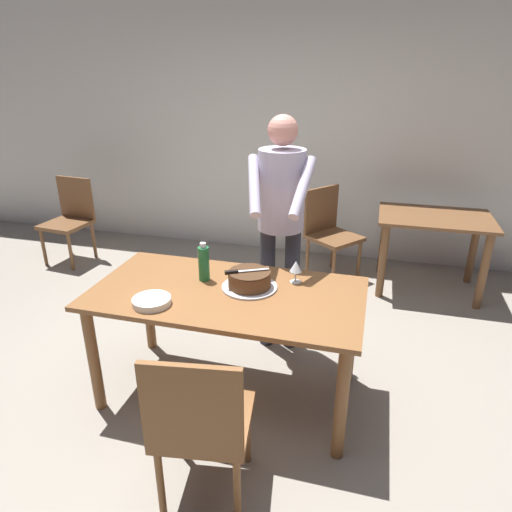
% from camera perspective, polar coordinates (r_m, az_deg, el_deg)
% --- Properties ---
extents(ground_plane, '(14.00, 14.00, 0.00)m').
position_cam_1_polar(ground_plane, '(3.16, -3.35, -16.64)').
color(ground_plane, gray).
extents(back_wall, '(10.00, 0.12, 2.70)m').
position_cam_1_polar(back_wall, '(5.05, 6.08, 15.27)').
color(back_wall, silver).
rests_on(back_wall, ground_plane).
extents(main_dining_table, '(1.64, 0.85, 0.75)m').
position_cam_1_polar(main_dining_table, '(2.79, -3.65, -6.45)').
color(main_dining_table, brown).
rests_on(main_dining_table, ground_plane).
extents(cake_on_platter, '(0.34, 0.34, 0.11)m').
position_cam_1_polar(cake_on_platter, '(2.76, -0.82, -3.06)').
color(cake_on_platter, silver).
rests_on(cake_on_platter, main_dining_table).
extents(cake_knife, '(0.25, 0.14, 0.02)m').
position_cam_1_polar(cake_knife, '(2.72, -2.31, -1.97)').
color(cake_knife, silver).
rests_on(cake_knife, cake_on_platter).
extents(plate_stack, '(0.22, 0.22, 0.04)m').
position_cam_1_polar(plate_stack, '(2.65, -12.99, -5.58)').
color(plate_stack, white).
rests_on(plate_stack, main_dining_table).
extents(wine_glass_near, '(0.08, 0.08, 0.14)m').
position_cam_1_polar(wine_glass_near, '(2.82, 5.04, -1.40)').
color(wine_glass_near, silver).
rests_on(wine_glass_near, main_dining_table).
extents(water_bottle, '(0.07, 0.07, 0.25)m').
position_cam_1_polar(water_bottle, '(2.85, -6.59, -0.89)').
color(water_bottle, '#1E6B38').
rests_on(water_bottle, main_dining_table).
extents(person_cutting_cake, '(0.47, 0.56, 1.72)m').
position_cam_1_polar(person_cutting_cake, '(3.14, 3.15, 5.59)').
color(person_cutting_cake, '#2D2D38').
rests_on(person_cutting_cake, ground_plane).
extents(chair_near_side, '(0.50, 0.50, 0.90)m').
position_cam_1_polar(chair_near_side, '(2.23, -6.99, -20.00)').
color(chair_near_side, brown).
rests_on(chair_near_side, ground_plane).
extents(background_table, '(1.00, 0.70, 0.74)m').
position_cam_1_polar(background_table, '(4.51, 21.38, 2.76)').
color(background_table, brown).
rests_on(background_table, ground_plane).
extents(background_chair_0, '(0.48, 0.48, 0.90)m').
position_cam_1_polar(background_chair_0, '(5.32, -22.36, 4.58)').
color(background_chair_0, brown).
rests_on(background_chair_0, ground_plane).
extents(background_chair_1, '(0.62, 0.62, 0.90)m').
position_cam_1_polar(background_chair_1, '(4.58, 9.20, 3.26)').
color(background_chair_1, brown).
rests_on(background_chair_1, ground_plane).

